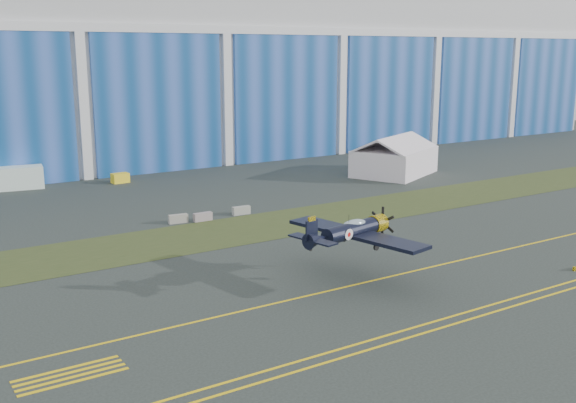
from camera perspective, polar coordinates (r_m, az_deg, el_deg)
ground at (r=53.67m, az=-1.36°, el=-6.41°), size 260.00×260.00×0.00m
grass_median at (r=65.50m, az=-7.75°, el=-2.96°), size 260.00×10.00×0.02m
hangar at (r=118.15m, az=-20.16°, el=10.66°), size 220.00×45.70×30.00m
taxiway_centreline at (r=49.72m, az=1.67°, el=-7.98°), size 200.00×0.20×0.02m
edge_line_near at (r=42.82m, az=9.01°, el=-11.66°), size 80.00×0.20×0.02m
edge_line_far at (r=43.50m, az=8.12°, el=-11.23°), size 80.00×0.20×0.02m
hold_short_ladder at (r=40.25m, az=-17.94°, el=-13.80°), size 6.00×2.40×0.02m
warbird at (r=52.04m, az=5.36°, el=-2.47°), size 12.56×14.24×3.70m
tent at (r=98.30m, az=9.00°, el=3.91°), size 14.86×13.25×5.69m
shipping_container at (r=93.78m, az=-22.05°, el=1.85°), size 7.02×3.65×2.90m
tug at (r=94.08m, az=-14.02°, el=1.94°), size 2.33×1.54×1.31m
gse_box at (r=118.82m, az=8.12°, el=4.46°), size 2.86×1.62×1.67m
barrier_a at (r=70.90m, az=-9.28°, el=-1.45°), size 2.06×0.86×0.90m
barrier_b at (r=71.31m, az=-7.23°, el=-1.30°), size 2.00×0.61×0.90m
barrier_c at (r=73.76m, az=-3.98°, el=-0.76°), size 2.03×0.70×0.90m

